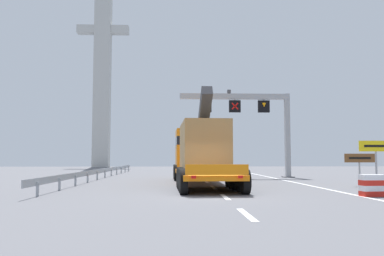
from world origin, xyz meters
The scene contains 10 objects.
ground centered at (0.00, 0.00, 0.00)m, with size 112.00×112.00×0.00m, color #5B5B60.
lane_markings centered at (0.55, 19.51, 0.01)m, with size 0.20×53.61×0.01m.
edge_line_right centered at (6.20, 12.00, 0.01)m, with size 0.20×63.00×0.01m, color silver.
overhead_lane_gantry centered at (4.73, 15.06, 5.42)m, with size 9.34×0.90×7.19m.
heavy_haul_truck_orange centered at (-0.04, 7.52, 1.99)m, with size 3.46×14.14×5.30m.
exit_sign_yellow centered at (8.78, 2.74, 1.92)m, with size 1.79×0.15×2.47m.
tourist_info_sign_brown centered at (9.03, 5.15, 1.41)m, with size 1.75×0.15×1.83m.
crash_barrier_striped centered at (6.69, -0.95, 0.45)m, with size 1.04×0.58×0.90m.
guardrail_left centered at (-7.21, 14.77, 0.56)m, with size 0.13×33.54×0.76m.
bridge_pylon_distant centered at (-14.54, 51.57, 19.84)m, with size 9.00×2.00×38.88m.
Camera 1 is at (-1.40, -17.13, 1.59)m, focal length 36.99 mm.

